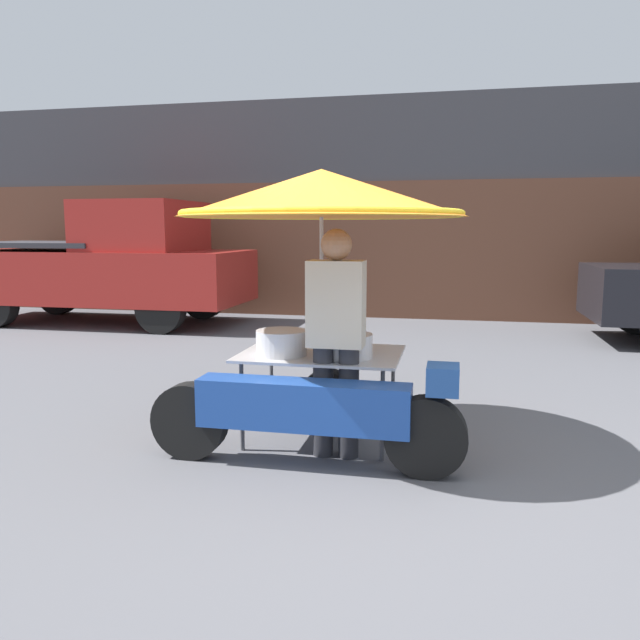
# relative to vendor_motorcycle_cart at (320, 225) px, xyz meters

# --- Properties ---
(ground_plane) EXTENTS (36.00, 36.00, 0.00)m
(ground_plane) POSITION_rel_vendor_motorcycle_cart_xyz_m (0.48, -0.64, -1.60)
(ground_plane) COLOR #56565B
(shopfront_building) EXTENTS (28.00, 2.06, 3.86)m
(shopfront_building) POSITION_rel_vendor_motorcycle_cart_xyz_m (0.48, 7.67, 0.32)
(shopfront_building) COLOR #38383D
(shopfront_building) RESTS_ON ground
(vendor_motorcycle_cart) EXTENTS (2.13, 2.07, 1.99)m
(vendor_motorcycle_cart) POSITION_rel_vendor_motorcycle_cart_xyz_m (0.00, 0.00, 0.00)
(vendor_motorcycle_cart) COLOR black
(vendor_motorcycle_cart) RESTS_ON ground
(vendor_person) EXTENTS (0.38, 0.22, 1.57)m
(vendor_person) POSITION_rel_vendor_motorcycle_cart_xyz_m (0.17, -0.27, -0.72)
(vendor_person) COLOR #2D2D33
(vendor_person) RESTS_ON ground
(pickup_truck) EXTENTS (4.83, 1.94, 2.02)m
(pickup_truck) POSITION_rel_vendor_motorcycle_cart_xyz_m (-4.70, 5.06, -0.63)
(pickup_truck) COLOR black
(pickup_truck) RESTS_ON ground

